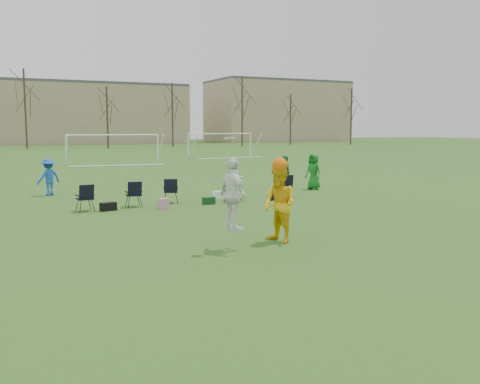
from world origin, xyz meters
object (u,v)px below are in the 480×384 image
center_contest (264,200)px  goal_right (220,138)px  fielder_green_far (314,172)px  goal_mid (113,141)px  fielder_blue (49,177)px

center_contest → goal_right: (15.03, 37.77, 0.79)m
fielder_green_far → goal_mid: 22.44m
fielder_green_far → goal_mid: (-4.90, 21.87, 1.06)m
fielder_blue → fielder_green_far: (11.78, -2.96, 0.05)m
fielder_green_far → goal_right: size_ratio=0.24×
fielder_blue → goal_right: size_ratio=0.22×
goal_mid → goal_right: size_ratio=1.01×
fielder_blue → fielder_green_far: 12.14m
fielder_green_far → center_contest: center_contest is taller
fielder_green_far → goal_mid: bearing=174.6°
center_contest → goal_right: bearing=68.3°
fielder_blue → goal_right: (18.88, 24.91, 1.11)m
fielder_blue → goal_mid: bearing=-135.9°
fielder_blue → fielder_green_far: size_ratio=0.94×
fielder_green_far → center_contest: bearing=-56.8°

